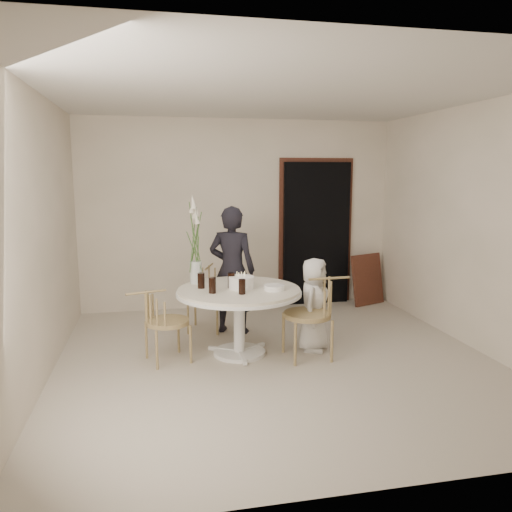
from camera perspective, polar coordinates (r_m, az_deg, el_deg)
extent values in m
plane|color=#BCB2A1|center=(5.35, 2.33, -11.79)|extent=(4.50, 4.50, 0.00)
plane|color=silver|center=(5.05, 2.55, 18.12)|extent=(4.50, 4.50, 0.00)
plane|color=#F0DEC9|center=(7.22, -1.94, 4.75)|extent=(4.50, 0.00, 4.50)
plane|color=#F0DEC9|center=(2.92, 13.26, -2.37)|extent=(4.50, 0.00, 4.50)
plane|color=#F0DEC9|center=(4.98, -23.56, 1.89)|extent=(0.00, 4.50, 4.50)
plane|color=#F0DEC9|center=(5.98, 23.86, 3.00)|extent=(0.00, 4.50, 4.50)
cube|color=black|center=(7.47, 6.89, 2.53)|extent=(1.00, 0.10, 2.10)
cube|color=#5F2A20|center=(7.50, 6.80, 3.02)|extent=(1.12, 0.03, 2.22)
cylinder|color=white|center=(5.51, -1.91, -10.95)|extent=(0.56, 0.56, 0.04)
cylinder|color=white|center=(5.40, -1.93, -7.71)|extent=(0.12, 0.12, 0.65)
cylinder|color=white|center=(5.31, -1.95, -4.20)|extent=(1.33, 1.33, 0.03)
cylinder|color=silver|center=(5.31, -1.95, -3.94)|extent=(1.30, 1.30, 0.04)
cube|color=#5F2A20|center=(7.63, 12.62, -2.62)|extent=(0.59, 0.36, 0.75)
cylinder|color=#9D8555|center=(6.16, -7.77, -7.02)|extent=(0.03, 0.03, 0.41)
cylinder|color=#9D8555|center=(6.08, -4.45, -7.18)|extent=(0.03, 0.03, 0.41)
cylinder|color=#9D8555|center=(6.49, -6.96, -6.13)|extent=(0.03, 0.03, 0.41)
cylinder|color=#9D8555|center=(6.42, -3.81, -6.27)|extent=(0.03, 0.03, 0.41)
cylinder|color=#9D8555|center=(6.23, -5.78, -4.68)|extent=(0.45, 0.45, 0.05)
cylinder|color=#9D8555|center=(5.49, 3.14, -8.75)|extent=(0.03, 0.03, 0.45)
cylinder|color=#9D8555|center=(5.13, 4.50, -10.08)|extent=(0.03, 0.03, 0.45)
cylinder|color=#9D8555|center=(5.62, 7.05, -8.38)|extent=(0.03, 0.03, 0.45)
cylinder|color=#9D8555|center=(5.27, 8.66, -9.63)|extent=(0.03, 0.03, 0.45)
cylinder|color=#9D8555|center=(5.30, 5.88, -6.69)|extent=(0.50, 0.50, 0.05)
cylinder|color=#9D8555|center=(5.24, -7.48, -9.99)|extent=(0.03, 0.03, 0.40)
cylinder|color=#9D8555|center=(5.56, -8.85, -8.88)|extent=(0.03, 0.03, 0.40)
cylinder|color=#9D8555|center=(5.13, -11.26, -10.53)|extent=(0.03, 0.03, 0.40)
cylinder|color=#9D8555|center=(5.45, -12.42, -9.35)|extent=(0.03, 0.03, 0.40)
cylinder|color=#9D8555|center=(5.27, -10.07, -7.43)|extent=(0.45, 0.45, 0.04)
imported|color=black|center=(6.06, -2.75, -1.60)|extent=(0.67, 0.57, 1.56)
imported|color=silver|center=(5.53, 6.64, -5.52)|extent=(0.55, 0.60, 1.03)
cylinder|color=white|center=(5.29, -1.69, -3.04)|extent=(0.27, 0.27, 0.13)
cylinder|color=#FFE5A1|center=(5.27, -1.69, -2.08)|extent=(0.01, 0.01, 0.05)
cylinder|color=#FFE5A1|center=(5.31, -1.29, -2.00)|extent=(0.01, 0.01, 0.05)
cylinder|color=#FFE5A1|center=(5.29, -2.19, -2.05)|extent=(0.01, 0.01, 0.05)
cylinder|color=#FFE5A1|center=(5.23, -1.37, -2.16)|extent=(0.01, 0.01, 0.05)
cylinder|color=#FFE5A1|center=(5.24, -1.98, -2.16)|extent=(0.01, 0.01, 0.05)
cylinder|color=black|center=(5.10, -5.01, -3.36)|extent=(0.09, 0.09, 0.16)
cylinder|color=black|center=(5.04, -1.60, -3.52)|extent=(0.08, 0.08, 0.15)
cylinder|color=black|center=(5.33, -6.29, -2.81)|extent=(0.09, 0.09, 0.16)
cylinder|color=black|center=(5.32, -2.84, -2.79)|extent=(0.09, 0.09, 0.16)
cylinder|color=white|center=(5.22, 2.10, -3.62)|extent=(0.24, 0.24, 0.05)
cylinder|color=silver|center=(5.56, -6.87, -1.85)|extent=(0.13, 0.13, 0.25)
cylinder|color=#3D642B|center=(5.52, -6.67, 1.33)|extent=(0.01, 0.01, 0.62)
cone|color=silver|center=(5.48, -6.73, 4.55)|extent=(0.06, 0.06, 0.16)
cylinder|color=#3D642B|center=(5.54, -6.91, 1.63)|extent=(0.01, 0.01, 0.68)
cone|color=silver|center=(5.50, -6.98, 5.12)|extent=(0.06, 0.06, 0.16)
cylinder|color=#3D642B|center=(5.52, -7.20, 1.88)|extent=(0.01, 0.01, 0.73)
cone|color=silver|center=(5.48, -7.28, 5.65)|extent=(0.06, 0.06, 0.16)
cylinder|color=#3D642B|center=(5.48, -7.15, 2.11)|extent=(0.01, 0.01, 0.78)
cone|color=silver|center=(5.45, -7.23, 6.19)|extent=(0.06, 0.06, 0.16)
cylinder|color=#3D642B|center=(5.49, -6.80, 1.29)|extent=(0.01, 0.01, 0.62)
cone|color=silver|center=(5.45, -6.87, 4.52)|extent=(0.06, 0.06, 0.16)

